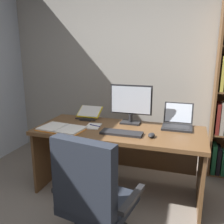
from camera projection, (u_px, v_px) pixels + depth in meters
name	position (u px, v px, depth m)	size (l,w,h in m)	color
wall_back	(157.00, 63.00, 3.31)	(4.86, 0.12, 2.76)	#B2ADA3
desk	(121.00, 143.00, 2.73)	(1.78, 0.75, 0.73)	brown
office_chair	(93.00, 206.00, 1.83)	(0.67, 0.60, 0.97)	#232326
monitor	(131.00, 104.00, 2.76)	(0.47, 0.16, 0.44)	#232326
laptop	(177.00, 122.00, 2.66)	(0.31, 0.33, 0.25)	#232326
keyboard	(122.00, 133.00, 2.45)	(0.42, 0.15, 0.02)	#232326
computer_mouse	(151.00, 135.00, 2.36)	(0.06, 0.10, 0.04)	#232326
reading_stand_with_book	(89.00, 113.00, 3.01)	(0.28, 0.25, 0.13)	#232326
open_binder	(62.00, 128.00, 2.59)	(0.51, 0.35, 0.02)	orange
notepad	(93.00, 126.00, 2.69)	(0.15, 0.21, 0.01)	white
pen	(95.00, 126.00, 2.68)	(0.01, 0.01, 0.14)	navy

